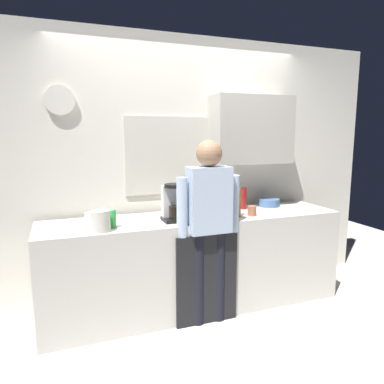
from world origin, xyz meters
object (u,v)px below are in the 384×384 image
Objects in this scene: cup_terracotta_mug at (252,211)px; mixing_bowl at (269,202)px; storage_canister at (101,221)px; person_at_sink at (209,217)px; bottle_dark_sauce at (197,204)px; cup_white_mug at (89,218)px; bottle_red_vinegar at (243,198)px; coffee_maker at (173,204)px; bottle_olive_oil at (238,203)px; dish_soap at (113,219)px.

cup_terracotta_mug reaches higher than mixing_bowl.
person_at_sink is (0.88, -0.08, -0.03)m from storage_canister.
bottle_dark_sauce is at bearing -175.98° from mixing_bowl.
person_at_sink is at bearing -21.03° from cup_white_mug.
person_at_sink reaches higher than bottle_red_vinegar.
bottle_olive_oil is (0.60, -0.07, -0.02)m from coffee_maker.
coffee_maker is at bearing -165.53° from bottle_red_vinegar.
storage_canister is at bearing 171.58° from person_at_sink.
storage_canister is at bearing -141.51° from dish_soap.
dish_soap is 0.13m from storage_canister.
person_at_sink is at bearing -11.14° from dish_soap.
person_at_sink reaches higher than cup_white_mug.
storage_canister reaches higher than mixing_bowl.
bottle_red_vinegar is 2.39× the size of cup_terracotta_mug.
cup_terracotta_mug is at bearing -7.12° from bottle_olive_oil.
bottle_olive_oil reaches higher than bottle_dark_sauce.
person_at_sink is (-0.58, -0.44, -0.05)m from bottle_red_vinegar.
bottle_red_vinegar is (0.21, 0.28, -0.01)m from bottle_olive_oil.
cup_white_mug is at bearing -177.13° from bottle_red_vinegar.
bottle_olive_oil is at bearing 20.87° from person_at_sink.
bottle_red_vinegar is 1.22× the size of dish_soap.
cup_white_mug is (-0.71, 0.13, -0.10)m from coffee_maker.
person_at_sink is at bearing -142.44° from bottle_red_vinegar.
bottle_olive_oil is 0.40m from person_at_sink.
mixing_bowl is (0.32, 0.03, -0.07)m from bottle_red_vinegar.
cup_terracotta_mug is 0.51× the size of dish_soap.
cup_white_mug is at bearing 103.17° from storage_canister.
bottle_dark_sauce is 0.52m from bottle_red_vinegar.
coffee_maker reaches higher than cup_white_mug.
dish_soap is at bearing -179.52° from bottle_olive_oil.
bottle_olive_oil is at bearing -39.25° from bottle_dark_sauce.
mixing_bowl is at bearing 12.55° from storage_canister.
cup_terracotta_mug is (-0.07, -0.30, -0.06)m from bottle_red_vinegar.
bottle_dark_sauce and dish_soap have the same top height.
dish_soap is 1.06× the size of storage_canister.
mixing_bowl is 1.83m from storage_canister.
bottle_olive_oil reaches higher than storage_canister.
coffee_maker is at bearing 132.89° from person_at_sink.
bottle_olive_oil is 1.39× the size of dish_soap.
storage_canister is 0.11× the size of person_at_sink.
cup_white_mug is 1.85m from mixing_bowl.
dish_soap is at bearing 38.49° from storage_canister.
cup_terracotta_mug is 0.51m from mixing_bowl.
coffee_maker is 3.59× the size of cup_terracotta_mug.
cup_white_mug is 1.02m from person_at_sink.
bottle_olive_oil is at bearing -127.45° from bottle_red_vinegar.
dish_soap is (-0.54, -0.08, -0.07)m from coffee_maker.
coffee_maker is 0.55m from dish_soap.
bottle_olive_oil reaches higher than cup_white_mug.
mixing_bowl is at bearing 24.26° from person_at_sink.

